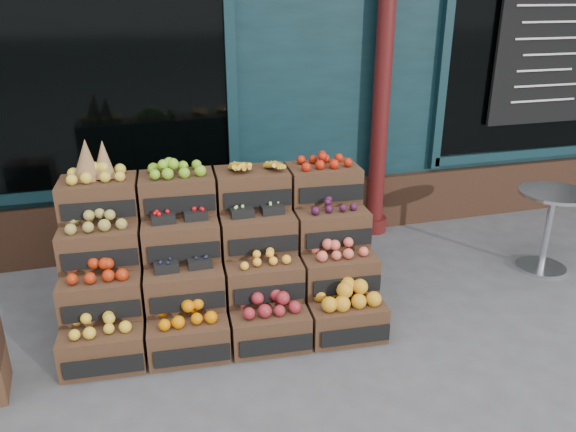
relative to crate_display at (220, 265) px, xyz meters
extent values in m
plane|color=#49494C|center=(0.75, -0.76, -0.46)|extent=(60.00, 60.00, 0.00)
cube|color=black|center=(0.75, 4.44, 1.94)|extent=(12.00, 6.00, 4.80)
cube|color=black|center=(0.75, 1.49, 1.04)|extent=(12.00, 0.12, 3.00)
cube|color=#321E14|center=(0.75, 1.42, -0.16)|extent=(12.00, 0.18, 0.60)
cube|color=black|center=(-0.85, 1.42, 1.29)|extent=(2.40, 0.06, 2.00)
cube|color=black|center=(3.95, 1.42, 1.29)|extent=(2.40, 0.06, 2.00)
cylinder|color=#491110|center=(1.95, 1.29, 1.14)|extent=(0.18, 0.18, 3.20)
cube|color=black|center=(3.95, 1.34, 1.44)|extent=(1.30, 0.04, 1.60)
cube|color=#432A1A|center=(-0.93, -0.41, -0.32)|extent=(0.61, 0.45, 0.29)
cube|color=black|center=(-0.95, -0.63, -0.35)|extent=(0.54, 0.06, 0.13)
cube|color=gold|center=(-0.93, -0.41, -0.12)|extent=(0.49, 0.34, 0.09)
cube|color=#432A1A|center=(-0.33, -0.46, -0.32)|extent=(0.61, 0.45, 0.29)
cube|color=black|center=(-0.35, -0.67, -0.35)|extent=(0.54, 0.06, 0.13)
cube|color=#D86E01|center=(-0.33, -0.46, -0.12)|extent=(0.49, 0.34, 0.10)
cube|color=#432A1A|center=(0.27, -0.51, -0.32)|extent=(0.61, 0.45, 0.29)
cube|color=black|center=(0.25, -0.72, -0.35)|extent=(0.54, 0.06, 0.13)
cube|color=maroon|center=(0.27, -0.51, -0.12)|extent=(0.49, 0.34, 0.11)
cube|color=#432A1A|center=(0.87, -0.55, -0.32)|extent=(0.61, 0.45, 0.29)
cube|color=black|center=(0.86, -0.77, -0.35)|extent=(0.54, 0.06, 0.13)
cube|color=orange|center=(0.87, -0.55, -0.10)|extent=(0.49, 0.34, 0.14)
cube|color=#432A1A|center=(-0.92, -0.17, -0.03)|extent=(0.61, 0.45, 0.29)
cube|color=black|center=(-0.93, -0.38, -0.06)|extent=(0.54, 0.06, 0.13)
cube|color=#A2250A|center=(-0.92, -0.17, 0.17)|extent=(0.49, 0.34, 0.10)
cube|color=#432A1A|center=(-0.31, -0.21, -0.03)|extent=(0.61, 0.45, 0.29)
cube|color=black|center=(-0.33, -0.43, -0.06)|extent=(0.54, 0.06, 0.13)
cube|color=#181832|center=(-0.31, -0.21, 0.14)|extent=(0.49, 0.34, 0.03)
cube|color=#432A1A|center=(0.29, -0.26, -0.03)|extent=(0.61, 0.45, 0.29)
cube|color=black|center=(0.27, -0.48, -0.06)|extent=(0.54, 0.06, 0.13)
cube|color=#FFA428|center=(0.29, -0.26, 0.16)|extent=(0.49, 0.34, 0.08)
cube|color=#432A1A|center=(0.89, -0.31, -0.03)|extent=(0.61, 0.45, 0.29)
cube|color=black|center=(0.88, -0.52, -0.06)|extent=(0.54, 0.06, 0.13)
cube|color=#DF5B44|center=(0.89, -0.31, 0.17)|extent=(0.49, 0.34, 0.09)
cube|color=#432A1A|center=(-0.90, 0.08, 0.27)|extent=(0.61, 0.45, 0.29)
cube|color=black|center=(-0.91, -0.14, 0.24)|extent=(0.54, 0.06, 0.13)
cube|color=#9C8C3E|center=(-0.90, 0.08, 0.46)|extent=(0.49, 0.34, 0.10)
cube|color=#432A1A|center=(-0.29, 0.03, 0.27)|extent=(0.61, 0.45, 0.29)
cube|color=black|center=(-0.31, -0.18, 0.24)|extent=(0.54, 0.06, 0.13)
cube|color=#BC0B0E|center=(-0.29, 0.03, 0.43)|extent=(0.49, 0.34, 0.04)
cube|color=#432A1A|center=(0.31, -0.02, 0.27)|extent=(0.61, 0.45, 0.29)
cube|color=black|center=(0.29, -0.23, 0.24)|extent=(0.54, 0.06, 0.13)
cube|color=#99C65D|center=(0.31, -0.02, 0.43)|extent=(0.49, 0.34, 0.03)
cube|color=#432A1A|center=(0.91, -0.06, 0.27)|extent=(0.61, 0.45, 0.29)
cube|color=black|center=(0.89, -0.28, 0.24)|extent=(0.54, 0.06, 0.13)
cube|color=#370F29|center=(0.91, -0.06, 0.45)|extent=(0.49, 0.34, 0.07)
cube|color=#432A1A|center=(-0.88, 0.32, 0.56)|extent=(0.61, 0.45, 0.29)
cube|color=black|center=(-0.89, 0.11, 0.53)|extent=(0.54, 0.06, 0.13)
cube|color=gold|center=(-0.88, 0.32, 0.75)|extent=(0.49, 0.34, 0.10)
cube|color=#432A1A|center=(-0.28, 0.28, 0.56)|extent=(0.61, 0.45, 0.29)
cube|color=black|center=(-0.29, 0.06, 0.53)|extent=(0.54, 0.06, 0.13)
cube|color=#76B21F|center=(-0.28, 0.28, 0.75)|extent=(0.49, 0.34, 0.10)
cube|color=#432A1A|center=(0.33, 0.23, 0.56)|extent=(0.61, 0.45, 0.29)
cube|color=black|center=(0.31, 0.02, 0.53)|extent=(0.54, 0.06, 0.13)
cube|color=gold|center=(0.33, 0.23, 0.75)|extent=(0.49, 0.34, 0.09)
cube|color=#432A1A|center=(0.93, 0.18, 0.56)|extent=(0.61, 0.45, 0.29)
cube|color=black|center=(0.91, -0.03, 0.53)|extent=(0.54, 0.06, 0.13)
cube|color=#B31C0A|center=(0.93, 0.18, 0.74)|extent=(0.49, 0.34, 0.09)
cube|color=#321E14|center=(-0.01, -0.24, -0.32)|extent=(2.42, 0.59, 0.29)
cube|color=#321E14|center=(0.01, 0.01, -0.17)|extent=(2.42, 0.59, 0.58)
cube|color=#321E14|center=(0.03, 0.25, -0.03)|extent=(2.42, 0.59, 0.87)
cone|color=olive|center=(-0.93, 0.32, 0.87)|extent=(0.20, 0.20, 0.34)
cone|color=olive|center=(-0.81, 0.37, 0.85)|extent=(0.18, 0.18, 0.29)
cylinder|color=silver|center=(3.13, -0.04, -0.45)|extent=(0.46, 0.46, 0.03)
cylinder|color=silver|center=(3.13, -0.04, -0.07)|extent=(0.06, 0.06, 0.76)
cylinder|color=silver|center=(3.13, -0.04, 0.32)|extent=(0.63, 0.63, 0.03)
imported|color=#164D20|center=(-0.36, 2.01, 0.62)|extent=(0.93, 0.79, 2.17)
camera|label=1|loc=(-0.61, -4.05, 2.05)|focal=35.00mm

